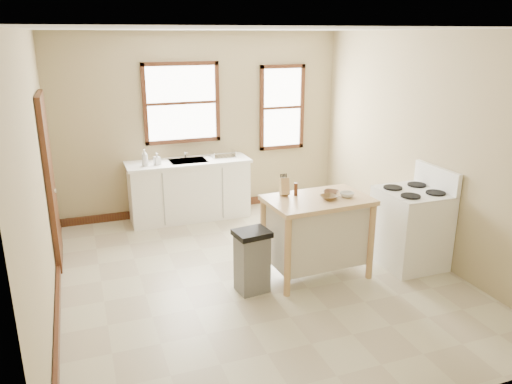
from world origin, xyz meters
The scene contains 23 objects.
floor centered at (0.00, 0.00, 0.00)m, with size 5.00×5.00×0.00m, color #C1BA99.
ceiling centered at (0.00, 0.00, 2.80)m, with size 5.00×5.00×0.00m, color white.
wall_back centered at (0.00, 2.50, 1.40)m, with size 4.50×0.04×2.80m, color tan.
wall_left centered at (-2.25, 0.00, 1.40)m, with size 0.04×5.00×2.80m, color tan.
wall_right centered at (2.25, 0.00, 1.40)m, with size 0.04×5.00×2.80m, color tan.
window_main centered at (-0.30, 2.48, 1.75)m, with size 1.17×0.06×1.22m, color #411D11, non-canonical shape.
window_side centered at (1.35, 2.48, 1.60)m, with size 0.77×0.06×1.37m, color #411D11, non-canonical shape.
door_left centered at (-2.21, 1.30, 1.05)m, with size 0.06×0.90×2.10m, color #411D11.
baseboard_back centered at (0.00, 2.47, 0.06)m, with size 4.50×0.04×0.12m, color #411D11.
baseboard_left centered at (-2.22, 0.00, 0.06)m, with size 0.04×5.00×0.12m, color #411D11.
sink_counter centered at (-0.30, 2.20, 0.46)m, with size 1.86×0.62×0.92m, color white, non-canonical shape.
faucet centered at (-0.30, 2.38, 1.03)m, with size 0.03×0.03×0.22m, color silver.
soap_bottle_a centered at (-0.95, 2.11, 1.04)m, with size 0.09×0.10×0.25m, color #B2B2B2.
soap_bottle_b centered at (-0.78, 2.10, 1.01)m, with size 0.08×0.08×0.18m, color #B2B2B2.
dish_rack centered at (0.26, 2.23, 0.97)m, with size 0.36×0.27×0.09m, color silver, non-canonical shape.
kitchen_island centered at (0.67, -0.21, 0.48)m, with size 1.18×0.75×0.96m, color #DBB981, non-canonical shape.
knife_block centered at (0.34, 0.02, 1.06)m, with size 0.10×0.10×0.20m, color tan, non-canonical shape.
pepper_grinder centered at (0.47, -0.03, 1.04)m, with size 0.04×0.04×0.15m, color #472413.
bowl_a centered at (0.77, -0.29, 0.99)m, with size 0.19×0.19×0.05m, color brown.
bowl_b centered at (0.88, -0.13, 0.98)m, with size 0.18×0.18×0.04m, color brown.
bowl_c centered at (1.00, -0.28, 0.99)m, with size 0.16×0.16×0.05m, color silver.
trash_bin centered at (-0.18, -0.32, 0.36)m, with size 0.37×0.31×0.72m, color #60605E, non-canonical shape.
gas_stove centered at (1.89, -0.33, 0.61)m, with size 0.76×0.78×1.22m, color white, non-canonical shape.
Camera 1 is at (-1.86, -5.03, 2.76)m, focal length 35.00 mm.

